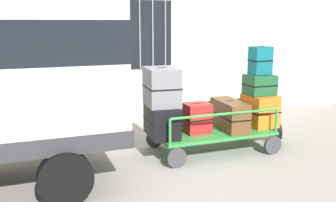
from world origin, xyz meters
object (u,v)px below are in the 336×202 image
(suitcase_midleft_bottom, at_px, (197,118))
(suitcase_midright_top, at_px, (260,60))
(suitcase_left_middle, at_px, (162,87))
(suitcase_midright_bottom, at_px, (260,110))
(luggage_cart, at_px, (212,134))
(suitcase_midright_middle, at_px, (260,85))
(suitcase_center_bottom, at_px, (230,115))
(suitcase_left_bottom, at_px, (162,121))
(backpack, at_px, (276,132))

(suitcase_midleft_bottom, xyz_separation_m, suitcase_midright_top, (1.28, 0.05, 0.96))
(suitcase_left_middle, bearing_deg, suitcase_midright_bottom, -0.77)
(luggage_cart, distance_m, suitcase_midright_middle, 1.27)
(suitcase_midright_top, bearing_deg, suitcase_center_bottom, -173.91)
(suitcase_left_bottom, xyz_separation_m, suitcase_midright_bottom, (1.92, -0.03, 0.03))
(luggage_cart, distance_m, suitcase_midright_bottom, 1.03)
(luggage_cart, height_order, suitcase_midright_top, suitcase_midright_top)
(suitcase_left_bottom, bearing_deg, suitcase_left_middle, -90.00)
(luggage_cart, distance_m, suitcase_midleft_bottom, 0.45)
(suitcase_left_bottom, relative_size, suitcase_midright_middle, 1.64)
(luggage_cart, xyz_separation_m, suitcase_midright_middle, (0.96, 0.02, 0.83))
(suitcase_left_bottom, xyz_separation_m, suitcase_midright_top, (1.92, 0.02, 0.95))
(luggage_cart, height_order, suitcase_midleft_bottom, suitcase_midleft_bottom)
(suitcase_left_middle, xyz_separation_m, suitcase_center_bottom, (1.28, -0.04, -0.59))
(suitcase_midleft_bottom, distance_m, suitcase_center_bottom, 0.64)
(luggage_cart, relative_size, suitcase_midright_top, 4.18)
(suitcase_left_bottom, distance_m, suitcase_midright_top, 2.15)
(suitcase_left_middle, height_order, backpack, suitcase_left_middle)
(suitcase_center_bottom, xyz_separation_m, suitcase_midright_top, (0.64, 0.07, 0.95))
(suitcase_left_bottom, relative_size, suitcase_midright_bottom, 1.32)
(suitcase_center_bottom, bearing_deg, luggage_cart, 174.09)
(luggage_cart, bearing_deg, suitcase_midright_top, 2.10)
(suitcase_left_middle, relative_size, suitcase_midright_top, 1.38)
(suitcase_left_bottom, distance_m, suitcase_midright_bottom, 1.93)
(suitcase_left_bottom, height_order, suitcase_midright_bottom, suitcase_midright_bottom)
(suitcase_left_middle, relative_size, suitcase_midright_bottom, 1.12)
(suitcase_left_bottom, relative_size, suitcase_center_bottom, 0.91)
(suitcase_midright_middle, bearing_deg, suitcase_center_bottom, -175.00)
(suitcase_left_bottom, xyz_separation_m, suitcase_midright_middle, (1.92, 0.01, 0.51))
(suitcase_midright_bottom, xyz_separation_m, backpack, (0.38, -0.00, -0.45))
(suitcase_left_middle, bearing_deg, luggage_cart, -0.44)
(suitcase_midright_bottom, bearing_deg, suitcase_left_middle, 179.23)
(suitcase_left_middle, bearing_deg, suitcase_midleft_bottom, -2.15)
(suitcase_midleft_bottom, relative_size, suitcase_center_bottom, 0.57)
(luggage_cart, height_order, suitcase_midright_middle, suitcase_midright_middle)
(suitcase_left_middle, xyz_separation_m, suitcase_midleft_bottom, (0.64, -0.02, -0.59))
(suitcase_left_middle, distance_m, suitcase_midright_bottom, 2.00)
(suitcase_left_bottom, relative_size, backpack, 1.91)
(suitcase_left_middle, relative_size, suitcase_midleft_bottom, 1.35)
(suitcase_midright_bottom, bearing_deg, luggage_cart, 178.90)
(suitcase_midleft_bottom, bearing_deg, backpack, -0.13)
(backpack, bearing_deg, luggage_cart, 179.12)
(backpack, bearing_deg, suitcase_midleft_bottom, 179.87)
(suitcase_midright_top, relative_size, backpack, 1.17)
(suitcase_left_bottom, bearing_deg, suitcase_midright_middle, 0.29)
(suitcase_center_bottom, height_order, suitcase_midright_middle, suitcase_midright_middle)
(suitcase_midright_bottom, bearing_deg, suitcase_midright_top, 90.00)
(luggage_cart, bearing_deg, backpack, -0.88)
(suitcase_left_bottom, bearing_deg, suitcase_center_bottom, -2.07)
(suitcase_center_bottom, distance_m, suitcase_midright_top, 1.15)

